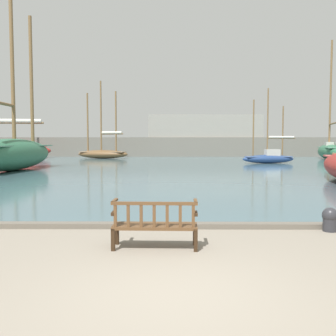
% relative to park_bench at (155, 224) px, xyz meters
% --- Properties ---
extents(ground_plane, '(160.00, 160.00, 0.00)m').
position_rel_park_bench_xyz_m(ground_plane, '(0.36, -2.15, -0.47)').
color(ground_plane, gray).
extents(harbor_water, '(100.00, 80.00, 0.08)m').
position_rel_park_bench_xyz_m(harbor_water, '(0.36, 41.85, -0.43)').
color(harbor_water, '#476670').
rests_on(harbor_water, ground).
extents(quay_edge_kerb, '(40.00, 0.30, 0.12)m').
position_rel_park_bench_xyz_m(quay_edge_kerb, '(0.36, 1.70, -0.41)').
color(quay_edge_kerb, '#675F54').
rests_on(quay_edge_kerb, ground).
extents(park_bench, '(1.61, 0.56, 0.92)m').
position_rel_park_bench_xyz_m(park_bench, '(0.00, 0.00, 0.00)').
color(park_bench, '#322113').
rests_on(park_bench, ground).
extents(sailboat_nearest_starboard, '(5.17, 1.97, 6.98)m').
position_rel_park_bench_xyz_m(sailboat_nearest_starboard, '(9.50, 28.20, 0.24)').
color(sailboat_nearest_starboard, navy).
rests_on(sailboat_nearest_starboard, harbor_water).
extents(sailboat_nearest_port, '(3.10, 11.52, 15.48)m').
position_rel_park_bench_xyz_m(sailboat_nearest_port, '(-10.71, 18.93, 0.89)').
color(sailboat_nearest_port, '#2D6647').
rests_on(sailboat_nearest_port, harbor_water).
extents(sailboat_outer_port, '(6.79, 3.43, 9.45)m').
position_rel_park_bench_xyz_m(sailboat_outer_port, '(-8.12, 38.99, 0.44)').
color(sailboat_outer_port, brown).
rests_on(sailboat_outer_port, harbor_water).
extents(sailboat_centre_channel, '(4.45, 11.08, 13.86)m').
position_rel_park_bench_xyz_m(sailboat_centre_channel, '(18.97, 37.29, 0.65)').
color(sailboat_centre_channel, '#2D6647').
rests_on(sailboat_centre_channel, harbor_water).
extents(sailboat_distant_harbor, '(12.16, 4.43, 14.64)m').
position_rel_park_bench_xyz_m(sailboat_distant_harbor, '(-20.48, 38.77, 0.78)').
color(sailboat_distant_harbor, maroon).
rests_on(sailboat_distant_harbor, harbor_water).
extents(mooring_bollard, '(0.35, 0.35, 0.54)m').
position_rel_park_bench_xyz_m(mooring_bollard, '(3.90, 1.40, -0.18)').
color(mooring_bollard, '#2D2D33').
rests_on(mooring_bollard, ground).
extents(far_breakwater, '(51.67, 2.40, 5.92)m').
position_rel_park_bench_xyz_m(far_breakwater, '(1.43, 45.69, 1.58)').
color(far_breakwater, slate).
rests_on(far_breakwater, ground).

